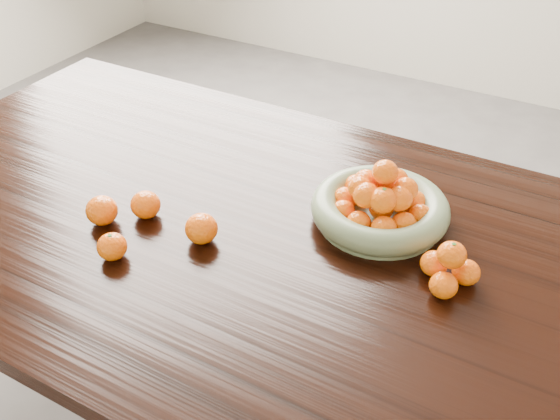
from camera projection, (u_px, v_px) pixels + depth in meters
The scene contains 7 objects.
dining_table at pixel (284, 270), 1.31m from camera, with size 2.00×1.00×0.75m.
fruit_bowl at pixel (380, 206), 1.28m from camera, with size 0.29×0.29×0.14m.
orange_pyramid at pixel (449, 269), 1.13m from camera, with size 0.11×0.11×0.09m.
loose_orange_0 at pixel (112, 247), 1.19m from camera, with size 0.06×0.06×0.05m, color orange.
loose_orange_1 at pixel (102, 210), 1.28m from camera, with size 0.07×0.07×0.06m, color orange.
loose_orange_2 at pixel (201, 229), 1.23m from camera, with size 0.07×0.07×0.06m, color orange.
loose_orange_3 at pixel (146, 205), 1.30m from camera, with size 0.06×0.06×0.06m, color orange.
Camera 1 is at (0.47, -0.86, 1.54)m, focal length 40.00 mm.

